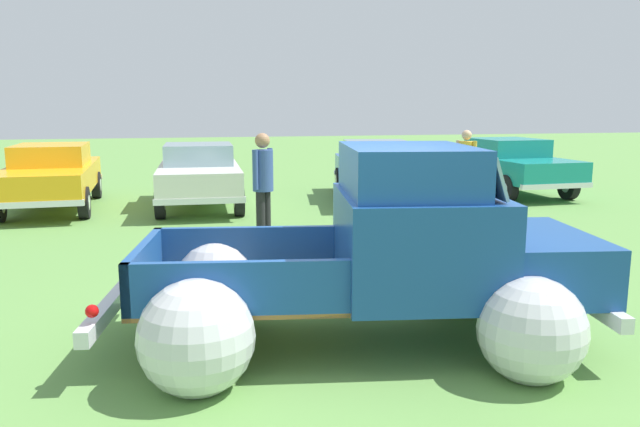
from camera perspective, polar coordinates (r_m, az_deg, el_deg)
ground_plane at (r=6.18m, az=2.64°, el=-11.78°), size 80.00×80.00×0.00m
vintage_pickup_truck at (r=6.00m, az=6.40°, el=-4.89°), size 4.85×3.30×1.96m
show_car_0 at (r=14.99m, az=-23.61°, el=3.38°), size 1.96×4.68×1.43m
show_car_1 at (r=14.21m, az=-11.14°, el=3.70°), size 1.91×4.18×1.43m
show_car_2 at (r=15.17m, az=5.36°, el=4.23°), size 2.47×4.50×1.43m
show_car_3 at (r=16.91m, az=17.10°, el=4.43°), size 2.03×4.20×1.43m
spectator_0 at (r=14.68m, az=13.34°, el=4.64°), size 0.47×0.49×1.73m
spectator_1 at (r=10.16m, az=-5.30°, el=3.03°), size 0.48×0.48×1.85m
lane_cone_1 at (r=8.75m, az=11.04°, el=-3.28°), size 0.36×0.36×0.63m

